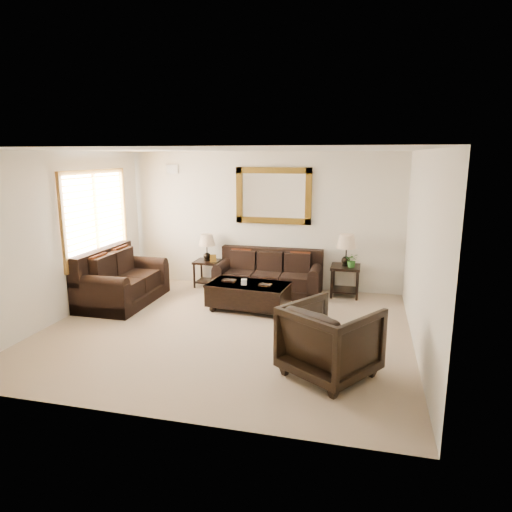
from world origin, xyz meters
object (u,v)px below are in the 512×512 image
(loveseat, at_px, (120,283))
(end_table_right, at_px, (346,256))
(end_table_left, at_px, (207,252))
(coffee_table, at_px, (248,293))
(sofa, at_px, (269,277))
(armchair, at_px, (330,337))

(loveseat, distance_m, end_table_right, 4.20)
(end_table_left, relative_size, coffee_table, 0.75)
(sofa, xyz_separation_m, end_table_right, (1.46, 0.09, 0.48))
(armchair, bearing_deg, end_table_left, -16.68)
(loveseat, relative_size, end_table_left, 1.61)
(loveseat, distance_m, armchair, 4.41)
(sofa, xyz_separation_m, coffee_table, (-0.12, -1.11, -0.01))
(end_table_right, height_order, armchair, end_table_right)
(coffee_table, bearing_deg, sofa, 89.29)
(loveseat, relative_size, end_table_right, 1.46)
(end_table_right, bearing_deg, coffee_table, -142.85)
(sofa, xyz_separation_m, armchair, (1.45, -3.23, 0.19))
(loveseat, xyz_separation_m, coffee_table, (2.37, 0.16, -0.07))
(sofa, xyz_separation_m, end_table_left, (-1.31, 0.12, 0.40))
(loveseat, relative_size, coffee_table, 1.21)
(sofa, height_order, end_table_left, end_table_left)
(end_table_left, distance_m, armchair, 4.34)
(sofa, bearing_deg, end_table_left, 174.89)
(loveseat, height_order, end_table_left, end_table_left)
(sofa, bearing_deg, armchair, -65.84)
(loveseat, xyz_separation_m, armchair, (3.94, -1.96, 0.13))
(coffee_table, distance_m, armchair, 2.65)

